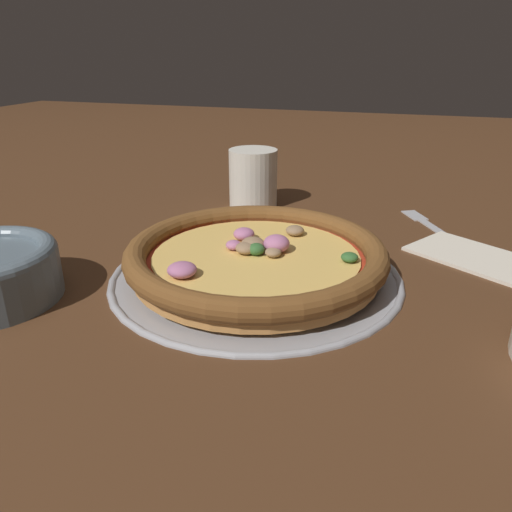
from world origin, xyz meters
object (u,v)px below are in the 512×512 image
Objects in this scene: pizza_tray at (256,274)px; drinking_cup at (253,178)px; napkin at (484,258)px; pizza at (256,256)px; fork at (437,229)px.

pizza_tray is 3.60× the size of drinking_cup.
pizza is at bearing 26.10° from napkin.
napkin is at bearing -153.88° from pizza_tray.
fork is at bearing 172.62° from drinking_cup.
drinking_cup reaches higher than pizza.
napkin is (-0.33, 0.13, -0.04)m from drinking_cup.
pizza_tray is 0.27m from napkin.
pizza is 1.56× the size of fork.
pizza_tray is at bearing 26.12° from napkin.
napkin is at bearing 158.37° from drinking_cup.
pizza is at bearing -38.01° from pizza_tray.
drinking_cup reaches higher than pizza_tray.
napkin is 0.11m from fork.
fork is at bearing -61.80° from napkin.
fork is at bearing -132.28° from pizza.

